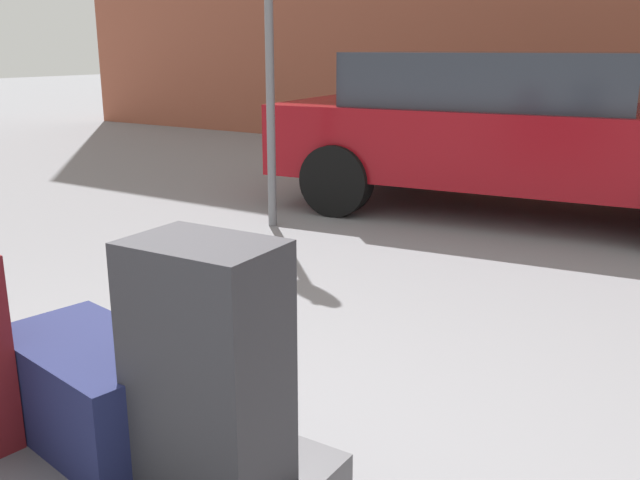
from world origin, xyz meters
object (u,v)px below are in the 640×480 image
at_px(luggage_cart, 99,470).
at_px(parked_car, 514,128).
at_px(no_parking_sign, 269,30).
at_px(suitcase_charcoal_front_right, 208,369).
at_px(duffel_bag_navy_stacked_top, 94,389).

distance_m(luggage_cart, parked_car, 5.12).
bearing_deg(luggage_cart, no_parking_sign, 119.16).
xyz_separation_m(suitcase_charcoal_front_right, no_parking_sign, (-2.34, 3.42, 0.91)).
height_order(duffel_bag_navy_stacked_top, suitcase_charcoal_front_right, suitcase_charcoal_front_right).
distance_m(luggage_cart, duffel_bag_navy_stacked_top, 0.24).
xyz_separation_m(duffel_bag_navy_stacked_top, suitcase_charcoal_front_right, (0.45, 0.00, 0.18)).
bearing_deg(no_parking_sign, parked_car, 46.54).
bearing_deg(no_parking_sign, duffel_bag_navy_stacked_top, -61.17).
distance_m(luggage_cart, suitcase_charcoal_front_right, 0.57).
bearing_deg(duffel_bag_navy_stacked_top, parked_car, 104.22).
relative_size(luggage_cart, parked_car, 0.29).
height_order(duffel_bag_navy_stacked_top, no_parking_sign, no_parking_sign).
xyz_separation_m(duffel_bag_navy_stacked_top, parked_car, (-0.37, 5.03, 0.27)).
height_order(suitcase_charcoal_front_right, parked_car, parked_car).
distance_m(luggage_cart, no_parking_sign, 4.20).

